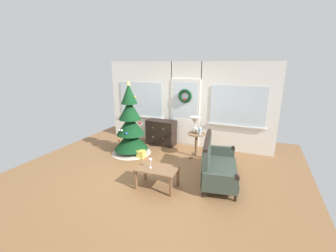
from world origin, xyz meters
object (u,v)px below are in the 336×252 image
christmas_tree (130,128)px  table_lamp (195,123)px  gift_box (141,154)px  flower_vase (200,130)px  settee_sofa (215,164)px  side_table (196,140)px  wine_glass (150,161)px  coffee_table (157,171)px  dresser_cabinet (161,132)px

christmas_tree → table_lamp: bearing=14.7°
christmas_tree → gift_box: size_ratio=10.11×
christmas_tree → gift_box: bearing=-25.3°
flower_vase → settee_sofa: bearing=-58.3°
settee_sofa → side_table: (-0.72, 1.07, 0.11)m
christmas_tree → settee_sofa: (2.53, -0.65, -0.35)m
christmas_tree → wine_glass: 2.00m
side_table → settee_sofa: bearing=-56.0°
table_lamp → wine_glass: size_ratio=2.26×
settee_sofa → coffee_table: bearing=-143.7°
table_lamp → settee_sofa: bearing=-54.8°
christmas_tree → flower_vase: christmas_tree is taller
gift_box → christmas_tree: bearing=154.7°
flower_vase → wine_glass: (-0.54, -1.82, -0.22)m
dresser_cabinet → table_lamp: table_lamp is taller
table_lamp → wine_glass: (-0.38, -1.92, -0.38)m
side_table → christmas_tree: bearing=-166.9°
table_lamp → gift_box: size_ratio=2.17×
coffee_table → wine_glass: bearing=-162.1°
christmas_tree → coffee_table: size_ratio=2.39×
wine_glass → dresser_cabinet: bearing=109.4°
table_lamp → gift_box: (-1.32, -0.66, -0.86)m
side_table → gift_box: bearing=-155.8°
flower_vase → coffee_table: (-0.42, -1.78, -0.43)m
side_table → table_lamp: 0.49m
christmas_tree → dresser_cabinet: christmas_tree is taller
christmas_tree → coffee_table: bearing=-43.7°
settee_sofa → side_table: 1.30m
christmas_tree → table_lamp: christmas_tree is taller
gift_box → side_table: bearing=24.2°
dresser_cabinet → coffee_table: (0.98, -2.39, -0.02)m
wine_glass → gift_box: (-0.94, 1.26, -0.48)m
flower_vase → dresser_cabinet: bearing=156.2°
christmas_tree → dresser_cabinet: (0.51, 0.97, -0.34)m
christmas_tree → side_table: christmas_tree is taller
table_lamp → coffee_table: bearing=-97.8°
dresser_cabinet → gift_box: size_ratio=4.55×
settee_sofa → flower_vase: (-0.62, 1.01, 0.42)m
settee_sofa → table_lamp: bearing=125.2°
settee_sofa → table_lamp: (-0.78, 1.11, 0.58)m
christmas_tree → settee_sofa: 2.63m
flower_vase → gift_box: bearing=-159.3°
gift_box → table_lamp: bearing=26.6°
flower_vase → gift_box: (-1.48, -0.56, -0.69)m
christmas_tree → wine_glass: size_ratio=10.51×
coffee_table → gift_box: (-1.06, 1.22, -0.27)m
side_table → wine_glass: (-0.44, -1.88, 0.09)m
dresser_cabinet → flower_vase: 1.58m
side_table → gift_box: (-1.38, -0.62, -0.38)m
wine_glass → gift_box: size_ratio=0.96×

